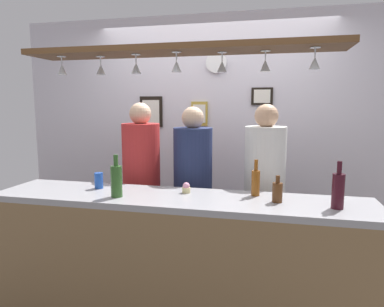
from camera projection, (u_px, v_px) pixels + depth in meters
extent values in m
plane|color=#4C4742|center=(189.00, 301.00, 2.92)|extent=(8.00, 8.00, 0.00)
cube|color=silver|center=(212.00, 137.00, 3.80)|extent=(4.40, 0.06, 2.60)
cube|color=#99999E|center=(178.00, 199.00, 2.45)|extent=(2.70, 0.55, 0.04)
cube|color=olive|center=(168.00, 284.00, 2.27)|extent=(2.65, 0.04, 0.96)
cube|color=brown|center=(179.00, 50.00, 2.35)|extent=(2.20, 0.36, 0.04)
cylinder|color=silver|center=(61.00, 57.00, 2.50)|extent=(0.06, 0.06, 0.00)
cylinder|color=silver|center=(62.00, 60.00, 2.51)|extent=(0.01, 0.01, 0.06)
cone|color=silver|center=(62.00, 70.00, 2.52)|extent=(0.07, 0.07, 0.08)
cylinder|color=silver|center=(100.00, 57.00, 2.51)|extent=(0.06, 0.06, 0.00)
cylinder|color=silver|center=(101.00, 61.00, 2.51)|extent=(0.01, 0.01, 0.06)
cone|color=silver|center=(101.00, 70.00, 2.52)|extent=(0.07, 0.07, 0.08)
cylinder|color=silver|center=(136.00, 55.00, 2.40)|extent=(0.06, 0.06, 0.00)
cylinder|color=silver|center=(136.00, 59.00, 2.41)|extent=(0.01, 0.01, 0.06)
cone|color=silver|center=(136.00, 68.00, 2.42)|extent=(0.07, 0.07, 0.08)
cylinder|color=silver|center=(176.00, 52.00, 2.30)|extent=(0.06, 0.06, 0.00)
cylinder|color=silver|center=(176.00, 56.00, 2.30)|extent=(0.01, 0.01, 0.06)
cone|color=silver|center=(176.00, 66.00, 2.31)|extent=(0.07, 0.07, 0.08)
cylinder|color=silver|center=(222.00, 52.00, 2.31)|extent=(0.06, 0.06, 0.00)
cylinder|color=silver|center=(222.00, 57.00, 2.31)|extent=(0.01, 0.01, 0.06)
cone|color=silver|center=(222.00, 67.00, 2.32)|extent=(0.07, 0.07, 0.08)
cylinder|color=silver|center=(266.00, 51.00, 2.25)|extent=(0.06, 0.06, 0.00)
cylinder|color=silver|center=(265.00, 55.00, 2.25)|extent=(0.01, 0.01, 0.06)
cone|color=silver|center=(265.00, 66.00, 2.26)|extent=(0.07, 0.07, 0.08)
cylinder|color=silver|center=(315.00, 48.00, 2.11)|extent=(0.06, 0.06, 0.00)
cylinder|color=silver|center=(315.00, 52.00, 2.11)|extent=(0.01, 0.01, 0.06)
cone|color=silver|center=(315.00, 63.00, 2.12)|extent=(0.07, 0.07, 0.08)
cube|color=#2D334C|center=(143.00, 239.00, 3.24)|extent=(0.17, 0.18, 0.79)
cylinder|color=red|center=(141.00, 162.00, 3.13)|extent=(0.34, 0.34, 0.69)
sphere|color=beige|center=(140.00, 114.00, 3.07)|extent=(0.20, 0.20, 0.20)
cube|color=#2D334C|center=(193.00, 245.00, 3.13)|extent=(0.17, 0.18, 0.78)
cylinder|color=navy|center=(193.00, 166.00, 3.03)|extent=(0.34, 0.34, 0.67)
sphere|color=beige|center=(193.00, 118.00, 2.97)|extent=(0.19, 0.19, 0.19)
cube|color=#2D334C|center=(262.00, 251.00, 2.99)|extent=(0.17, 0.18, 0.79)
cylinder|color=white|center=(265.00, 167.00, 2.89)|extent=(0.34, 0.34, 0.68)
sphere|color=tan|center=(266.00, 116.00, 2.83)|extent=(0.19, 0.19, 0.19)
cylinder|color=#512D14|center=(277.00, 193.00, 2.29)|extent=(0.07, 0.07, 0.13)
cylinder|color=#512D14|center=(278.00, 179.00, 2.28)|extent=(0.03, 0.03, 0.05)
cylinder|color=brown|center=(256.00, 183.00, 2.46)|extent=(0.06, 0.06, 0.18)
cylinder|color=brown|center=(256.00, 165.00, 2.44)|extent=(0.03, 0.03, 0.08)
cylinder|color=#2D5623|center=(116.00, 181.00, 2.42)|extent=(0.08, 0.08, 0.22)
cylinder|color=#2D5623|center=(116.00, 160.00, 2.40)|extent=(0.03, 0.03, 0.08)
cylinder|color=#380F19|center=(338.00, 191.00, 2.14)|extent=(0.08, 0.08, 0.22)
cylinder|color=#380F19|center=(339.00, 168.00, 2.12)|extent=(0.03, 0.03, 0.08)
cylinder|color=#1E4CB2|center=(99.00, 181.00, 2.67)|extent=(0.07, 0.07, 0.12)
cylinder|color=beige|center=(186.00, 190.00, 2.54)|extent=(0.06, 0.06, 0.04)
sphere|color=pink|center=(186.00, 186.00, 2.54)|extent=(0.05, 0.05, 0.05)
cube|color=black|center=(262.00, 96.00, 3.58)|extent=(0.22, 0.02, 0.18)
cube|color=white|center=(262.00, 96.00, 3.57)|extent=(0.17, 0.01, 0.14)
cube|color=#B29338|center=(199.00, 114.00, 3.76)|extent=(0.18, 0.02, 0.26)
cube|color=white|center=(199.00, 114.00, 3.75)|extent=(0.14, 0.01, 0.20)
cube|color=black|center=(151.00, 112.00, 3.88)|extent=(0.26, 0.02, 0.34)
cube|color=white|center=(151.00, 112.00, 3.87)|extent=(0.20, 0.01, 0.26)
cylinder|color=white|center=(216.00, 62.00, 3.63)|extent=(0.22, 0.03, 0.22)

